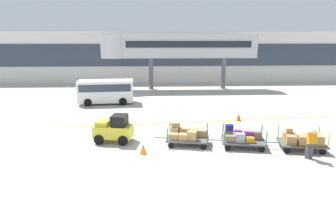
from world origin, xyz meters
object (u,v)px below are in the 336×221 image
Objects in this scene: baggage_cart_lead at (186,135)px; baggage_handler at (311,142)px; baggage_cart_middle at (241,138)px; shuttle_van at (106,90)px; safety_cone_near at (143,149)px; baggage_tug at (114,129)px; safety_cone_far at (239,117)px; baggage_cart_tail at (302,140)px.

baggage_handler is at bearing -21.44° from baggage_cart_lead.
baggage_cart_middle is 0.62× the size of shuttle_van.
baggage_tug is at bearing 132.01° from safety_cone_near.
baggage_cart_lead reaches higher than safety_cone_far.
shuttle_van is at bearing 128.83° from baggage_cart_middle.
shuttle_van is at bearing 135.70° from baggage_cart_tail.
baggage_cart_middle is at bearing -9.98° from baggage_cart_lead.
baggage_handler reaches higher than safety_cone_near.
baggage_cart_tail is 5.92m from safety_cone_far.
safety_cone_far is at bearing -30.65° from shuttle_van.
baggage_handler is at bearing -16.42° from baggage_tug.
baggage_cart_lead is 0.62× the size of shuttle_van.
baggage_handler is at bearing -98.97° from baggage_cart_tail.
baggage_cart_middle reaches higher than baggage_cart_lead.
baggage_tug is at bearing 170.26° from baggage_cart_tail.
baggage_tug is at bearing 171.25° from baggage_cart_lead.
baggage_cart_lead reaches higher than safety_cone_near.
baggage_handler is (2.87, -1.76, 0.34)m from baggage_cart_middle.
safety_cone_far is at bearing 107.17° from baggage_cart_tail.
baggage_tug is 0.73× the size of baggage_cart_lead.
baggage_handler is at bearing -31.54° from baggage_cart_middle.
safety_cone_near is 8.78m from safety_cone_far.
baggage_tug is 0.73× the size of baggage_cart_tail.
baggage_handler reaches higher than safety_cone_far.
safety_cone_near is (-8.32, -0.17, -0.26)m from baggage_cart_tail.
baggage_cart_tail is at bearing 81.03° from baggage_handler.
baggage_handler is at bearing -47.48° from shuttle_van.
baggage_cart_lead is 6.22m from safety_cone_far.
safety_cone_far is at bearing 47.09° from baggage_cart_lead.
baggage_cart_lead is 5.60× the size of safety_cone_far.
safety_cone_far is at bearing 41.51° from safety_cone_near.
baggage_tug is 4.10× the size of safety_cone_near.
baggage_cart_middle is 1.97× the size of baggage_handler.
shuttle_van is at bearing 119.65° from baggage_cart_lead.
baggage_cart_middle is at bearing 148.46° from baggage_handler.
baggage_cart_middle is at bearing -9.27° from baggage_tug.
baggage_cart_lead is 1.97× the size of baggage_handler.
baggage_tug is at bearing -78.59° from shuttle_van.
baggage_tug is 0.46× the size of shuttle_van.
baggage_cart_tail is at bearing -72.83° from safety_cone_far.
shuttle_van is (-12.04, 11.75, 0.70)m from baggage_cart_tail.
baggage_cart_middle is 5.24m from safety_cone_far.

